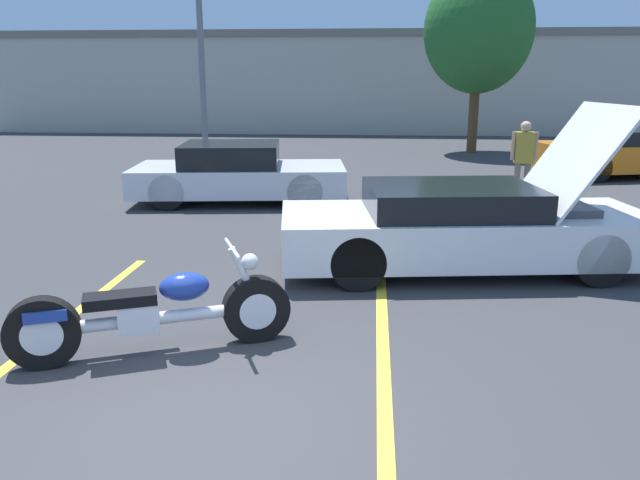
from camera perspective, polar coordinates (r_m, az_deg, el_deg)
ground_plane at (r=4.80m, az=-10.76°, el=-16.56°), size 80.00×80.00×0.00m
parking_stripe_foreground at (r=6.79m, az=-23.58°, el=-7.90°), size 0.12×5.10×0.01m
parking_stripe_middle at (r=6.00m, az=5.77°, el=-9.63°), size 0.12×5.10×0.01m
far_building at (r=29.41m, az=2.64°, el=14.46°), size 32.00×4.20×4.40m
tree_background at (r=21.58m, az=14.29°, el=18.10°), size 3.47×3.47×5.91m
motorcycle at (r=5.90m, az=-15.02°, el=-6.50°), size 2.39×1.17×0.96m
show_car_hood_open at (r=8.37m, az=13.14°, el=1.21°), size 4.93×2.38×2.14m
parked_car_right_row at (r=17.80m, az=26.25°, el=7.15°), size 4.70×2.91×1.18m
parked_car_left_row at (r=12.81m, az=-7.51°, el=6.05°), size 4.42×2.42×1.18m
spectator_by_show_car at (r=13.28m, az=18.13°, el=7.44°), size 0.52×0.21×1.61m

